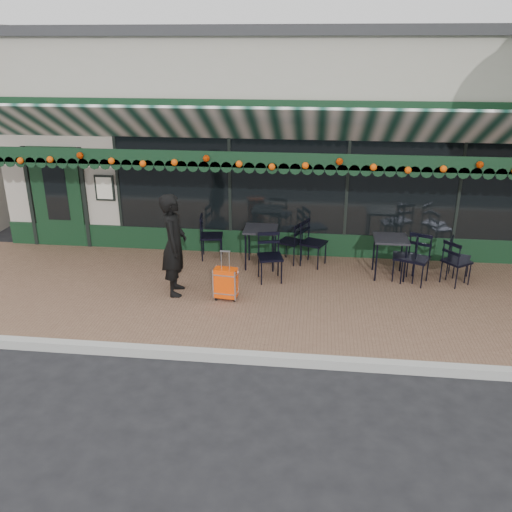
# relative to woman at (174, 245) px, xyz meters

# --- Properties ---
(ground) EXTENTS (80.00, 80.00, 0.00)m
(ground) POSITION_rel_woman_xyz_m (1.66, -1.83, -1.07)
(ground) COLOR black
(ground) RESTS_ON ground
(sidewalk) EXTENTS (18.00, 4.00, 0.15)m
(sidewalk) POSITION_rel_woman_xyz_m (1.66, 0.17, -1.00)
(sidewalk) COLOR brown
(sidewalk) RESTS_ON ground
(curb) EXTENTS (18.00, 0.16, 0.15)m
(curb) POSITION_rel_woman_xyz_m (1.66, -1.91, -1.00)
(curb) COLOR #9E9E99
(curb) RESTS_ON ground
(restaurant_building) EXTENTS (12.00, 9.60, 4.50)m
(restaurant_building) POSITION_rel_woman_xyz_m (1.66, 6.00, 1.20)
(restaurant_building) COLOR gray
(restaurant_building) RESTS_ON ground
(woman) EXTENTS (0.53, 0.73, 1.84)m
(woman) POSITION_rel_woman_xyz_m (0.00, 0.00, 0.00)
(woman) COLOR black
(woman) RESTS_ON sidewalk
(suitcase) EXTENTS (0.42, 0.27, 0.91)m
(suitcase) POSITION_rel_woman_xyz_m (0.94, -0.17, -0.62)
(suitcase) COLOR #E74007
(suitcase) RESTS_ON sidewalk
(cafe_table_a) EXTENTS (0.64, 0.64, 0.79)m
(cafe_table_a) POSITION_rel_woman_xyz_m (3.89, 1.21, -0.21)
(cafe_table_a) COLOR black
(cafe_table_a) RESTS_ON sidewalk
(cafe_table_b) EXTENTS (0.65, 0.65, 0.80)m
(cafe_table_b) POSITION_rel_woman_xyz_m (1.38, 1.44, -0.20)
(cafe_table_b) COLOR black
(cafe_table_b) RESTS_ON sidewalk
(chair_a_left) EXTENTS (0.51, 0.51, 0.90)m
(chair_a_left) POSITION_rel_woman_xyz_m (4.15, 1.08, -0.47)
(chair_a_left) COLOR black
(chair_a_left) RESTS_ON sidewalk
(chair_a_right) EXTENTS (0.53, 0.53, 0.82)m
(chair_a_right) POSITION_rel_woman_xyz_m (5.19, 1.24, -0.51)
(chair_a_right) COLOR black
(chair_a_right) RESTS_ON sidewalk
(chair_a_front) EXTENTS (0.62, 0.62, 0.94)m
(chair_a_front) POSITION_rel_woman_xyz_m (4.34, 0.94, -0.45)
(chair_a_front) COLOR black
(chair_a_front) RESTS_ON sidewalk
(chair_a_extra) EXTENTS (0.61, 0.61, 0.87)m
(chair_a_extra) POSITION_rel_woman_xyz_m (5.09, 0.98, -0.48)
(chair_a_extra) COLOR black
(chair_a_extra) RESTS_ON sidewalk
(chair_b_left) EXTENTS (0.57, 0.57, 0.86)m
(chair_b_left) POSITION_rel_woman_xyz_m (1.95, 1.73, -0.49)
(chair_b_left) COLOR black
(chair_b_left) RESTS_ON sidewalk
(chair_b_right) EXTENTS (0.61, 0.61, 0.93)m
(chair_b_right) POSITION_rel_woman_xyz_m (2.43, 1.61, -0.45)
(chair_b_right) COLOR black
(chair_b_right) RESTS_ON sidewalk
(chair_b_front) EXTENTS (0.56, 0.56, 0.93)m
(chair_b_front) POSITION_rel_woman_xyz_m (1.63, 0.73, -0.46)
(chair_b_front) COLOR black
(chair_b_front) RESTS_ON sidewalk
(chair_solo) EXTENTS (0.53, 0.53, 0.94)m
(chair_solo) POSITION_rel_woman_xyz_m (0.32, 1.75, -0.45)
(chair_solo) COLOR black
(chair_solo) RESTS_ON sidewalk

